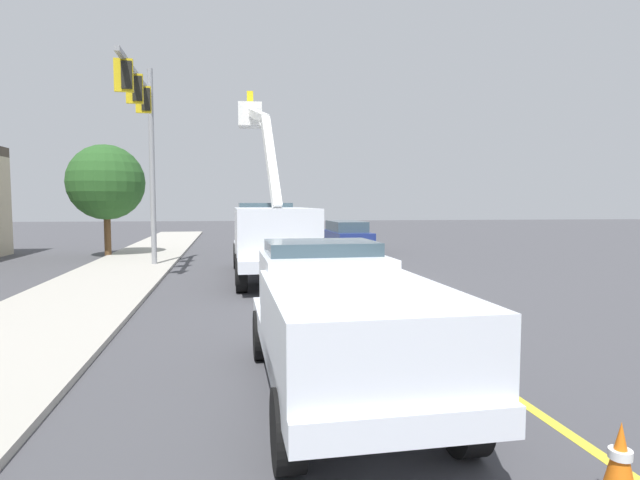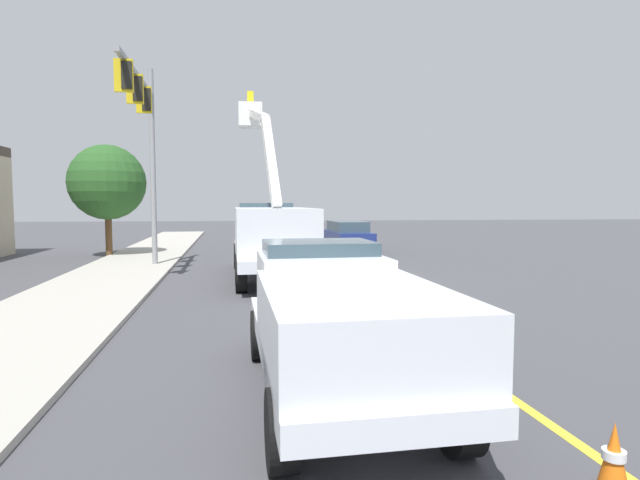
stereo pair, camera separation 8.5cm
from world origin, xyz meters
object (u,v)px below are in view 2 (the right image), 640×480
at_px(passing_minivan, 348,234).
at_px(service_pickup_truck, 337,317).
at_px(traffic_signal_mast, 144,125).
at_px(traffic_cone_mid_front, 310,253).
at_px(traffic_cone_leading, 613,465).
at_px(utility_bucket_truck, 270,233).

bearing_deg(passing_minivan, service_pickup_truck, 169.51).
xyz_separation_m(service_pickup_truck, traffic_signal_mast, (13.12, 5.30, 4.50)).
relative_size(service_pickup_truck, passing_minivan, 1.17).
xyz_separation_m(service_pickup_truck, passing_minivan, (20.58, -3.81, -0.15)).
distance_m(service_pickup_truck, traffic_signal_mast, 14.85).
bearing_deg(traffic_cone_mid_front, service_pickup_truck, 175.59).
xyz_separation_m(traffic_cone_leading, traffic_cone_mid_front, (18.54, 0.82, 0.05)).
bearing_deg(traffic_signal_mast, service_pickup_truck, -157.98).
bearing_deg(service_pickup_truck, utility_bucket_truck, 3.25).
bearing_deg(traffic_cone_mid_front, traffic_signal_mast, 111.78).
xyz_separation_m(service_pickup_truck, traffic_cone_leading, (-2.82, -2.03, -0.74)).
bearing_deg(passing_minivan, utility_bucket_truck, 153.89).
height_order(service_pickup_truck, passing_minivan, service_pickup_truck).
height_order(passing_minivan, traffic_signal_mast, traffic_signal_mast).
xyz_separation_m(service_pickup_truck, traffic_cone_mid_front, (15.72, -1.21, -0.70)).
relative_size(service_pickup_truck, traffic_signal_mast, 0.70).
bearing_deg(traffic_signal_mast, traffic_cone_leading, -155.28).
distance_m(passing_minivan, traffic_cone_mid_front, 5.54).
relative_size(passing_minivan, traffic_cone_mid_front, 5.70).
bearing_deg(utility_bucket_truck, service_pickup_truck, -176.75).
relative_size(utility_bucket_truck, traffic_cone_mid_front, 9.70).
xyz_separation_m(traffic_cone_mid_front, traffic_signal_mast, (-2.60, 6.52, 5.20)).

